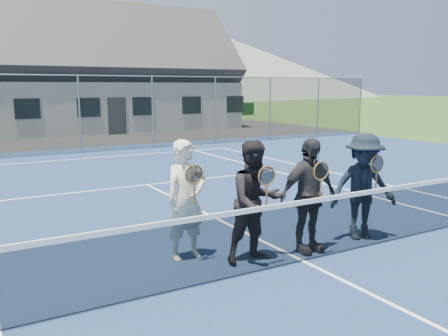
# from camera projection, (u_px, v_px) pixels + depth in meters

# --- Properties ---
(ground) EXTENTS (220.00, 220.00, 0.00)m
(ground) POSITION_uv_depth(u_px,v_px,m) (50.00, 138.00, 24.08)
(ground) COLOR #274619
(ground) RESTS_ON ground
(court_surface) EXTENTS (30.00, 30.00, 0.02)m
(court_surface) POSITION_uv_depth(u_px,v_px,m) (304.00, 262.00, 7.02)
(court_surface) COLOR navy
(court_surface) RESTS_ON ground
(hedge_row) EXTENTS (40.00, 1.20, 1.10)m
(hedge_row) POSITION_uv_depth(u_px,v_px,m) (19.00, 115.00, 34.22)
(hedge_row) COLOR black
(hedge_row) RESTS_ON ground
(hill_centre) EXTENTS (120.00, 120.00, 22.00)m
(hill_centre) POSITION_uv_depth(u_px,v_px,m) (81.00, 44.00, 96.05)
(hill_centre) COLOR #596B5F
(hill_centre) RESTS_ON ground
(hill_east) EXTENTS (90.00, 90.00, 14.00)m
(hill_east) POSITION_uv_depth(u_px,v_px,m) (229.00, 68.00, 114.01)
(hill_east) COLOR #56675F
(hill_east) RESTS_ON ground
(court_markings) EXTENTS (11.03, 23.83, 0.01)m
(court_markings) POSITION_uv_depth(u_px,v_px,m) (304.00, 261.00, 7.02)
(court_markings) COLOR white
(court_markings) RESTS_ON court_surface
(tennis_net) EXTENTS (11.68, 0.08, 1.10)m
(tennis_net) POSITION_uv_depth(u_px,v_px,m) (305.00, 228.00, 6.93)
(tennis_net) COLOR slate
(tennis_net) RESTS_ON ground
(perimeter_fence) EXTENTS (30.07, 0.07, 3.02)m
(perimeter_fence) POSITION_uv_depth(u_px,v_px,m) (80.00, 114.00, 18.28)
(perimeter_fence) COLOR slate
(perimeter_fence) RESTS_ON ground
(clubhouse) EXTENTS (15.60, 8.20, 7.70)m
(clubhouse) POSITION_uv_depth(u_px,v_px,m) (103.00, 63.00, 28.79)
(clubhouse) COLOR silver
(clubhouse) RESTS_ON ground
(tree_c) EXTENTS (3.20, 3.20, 7.77)m
(tree_c) POSITION_uv_depth(u_px,v_px,m) (41.00, 43.00, 35.17)
(tree_c) COLOR #382214
(tree_c) RESTS_ON ground
(tree_d) EXTENTS (3.20, 3.20, 7.77)m
(tree_d) POSITION_uv_depth(u_px,v_px,m) (166.00, 48.00, 40.11)
(tree_d) COLOR #341F13
(tree_d) RESTS_ON ground
(tree_e) EXTENTS (3.20, 3.20, 7.77)m
(tree_e) POSITION_uv_depth(u_px,v_px,m) (227.00, 51.00, 43.07)
(tree_e) COLOR #372014
(tree_e) RESTS_ON ground
(player_a) EXTENTS (0.68, 0.52, 1.80)m
(player_a) POSITION_uv_depth(u_px,v_px,m) (186.00, 200.00, 7.04)
(player_a) COLOR silver
(player_a) RESTS_ON court_surface
(player_b) EXTENTS (0.90, 0.72, 1.80)m
(player_b) POSITION_uv_depth(u_px,v_px,m) (256.00, 202.00, 6.92)
(player_b) COLOR black
(player_b) RESTS_ON court_surface
(player_c) EXTENTS (1.06, 0.51, 1.80)m
(player_c) POSITION_uv_depth(u_px,v_px,m) (308.00, 196.00, 7.31)
(player_c) COLOR #25262A
(player_c) RESTS_ON court_surface
(player_d) EXTENTS (1.32, 1.02, 1.80)m
(player_d) POSITION_uv_depth(u_px,v_px,m) (363.00, 187.00, 7.96)
(player_d) COLOR black
(player_d) RESTS_ON court_surface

